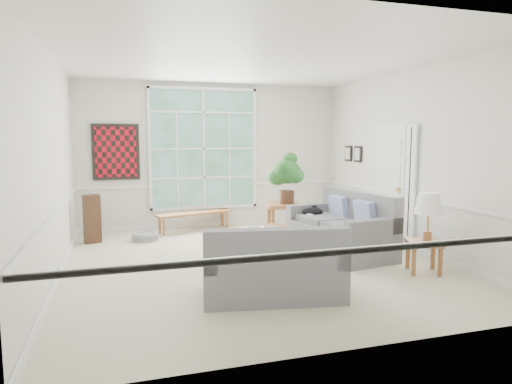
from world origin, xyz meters
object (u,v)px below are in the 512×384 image
Objects in this scene: loveseat_right at (340,223)px; loveseat_front at (273,260)px; coffee_table at (257,245)px; side_table at (424,257)px; end_table at (284,220)px.

loveseat_front is (-1.71, -1.62, -0.06)m from loveseat_right.
coffee_table is 2.74× the size of side_table.
loveseat_front is 3.66× the size of side_table.
coffee_table reaches higher than side_table.
coffee_table is at bearing 146.10° from side_table.
coffee_table is 1.75m from end_table.
loveseat_front is at bearing -144.84° from loveseat_right.
end_table is (-0.41, 1.50, -0.19)m from loveseat_right.
loveseat_right is 1.14× the size of loveseat_front.
end_table is (1.30, 3.12, -0.13)m from loveseat_front.
end_table is 1.41× the size of side_table.
side_table is at bearing -69.64° from end_table.
side_table is at bearing -72.66° from loveseat_right.
loveseat_right reaches higher than loveseat_front.
loveseat_front reaches higher than side_table.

